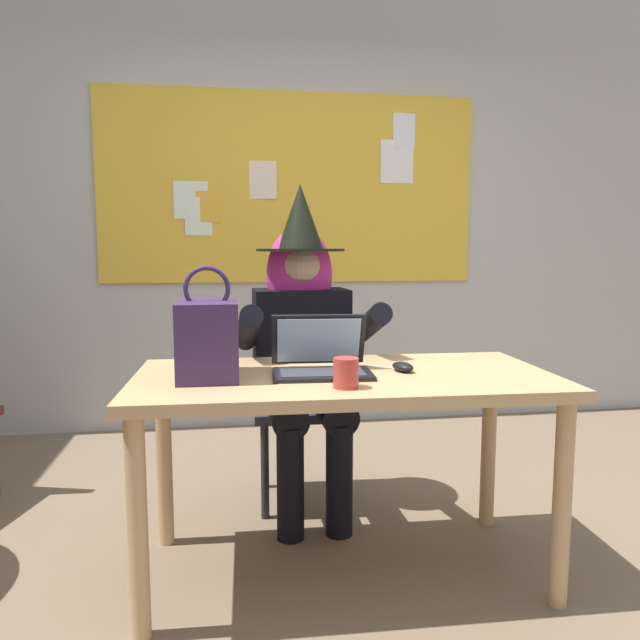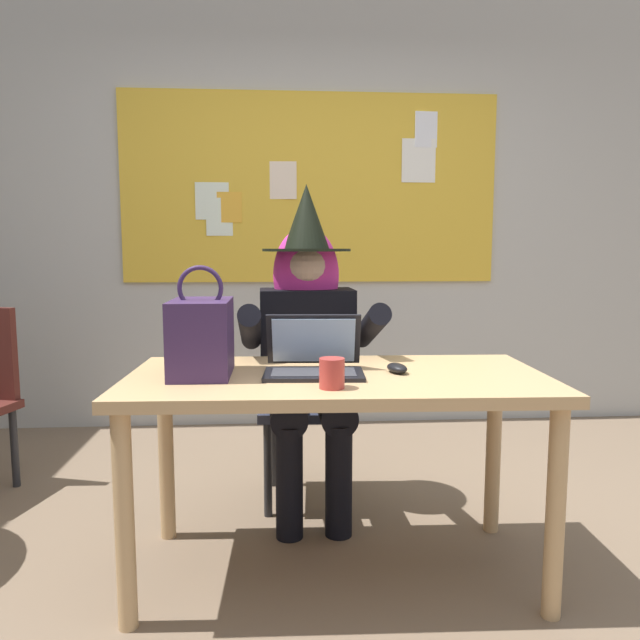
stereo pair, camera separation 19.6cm
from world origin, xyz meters
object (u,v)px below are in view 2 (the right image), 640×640
Objects in this scene: person_costumed at (308,331)px; desk_main at (337,400)px; chair_at_desk at (307,387)px; laptop at (314,360)px; handbag at (201,336)px; coffee_mug at (332,373)px; computer_mouse at (397,368)px.

desk_main is at bearing 5.42° from person_costumed.
chair_at_desk is 0.31m from person_costumed.
handbag is at bearing -176.77° from laptop.
chair_at_desk is at bearing 95.56° from desk_main.
desk_main is at bearing 80.18° from coffee_mug.
computer_mouse is (0.29, -0.01, -0.03)m from laptop.
person_costumed is at bearing 1.91° from chair_at_desk.
computer_mouse is at bearing 24.28° from person_costumed.
handbag is at bearing -26.45° from chair_at_desk.
desk_main is 1.61× the size of chair_at_desk.
chair_at_desk is 0.87m from handbag.
coffee_mug reaches higher than desk_main.
computer_mouse is 0.69m from handbag.
desk_main is 1.01× the size of person_costumed.
person_costumed is at bearing 92.50° from laptop.
person_costumed is 3.83× the size of handbag.
chair_at_desk is (-0.07, 0.71, -0.12)m from desk_main.
coffee_mug reaches higher than computer_mouse.
chair_at_desk is 0.80m from computer_mouse.
coffee_mug is (0.04, -0.23, 0.00)m from laptop.
person_costumed reaches higher than handbag.
person_costumed reaches higher than computer_mouse.
laptop is 0.29m from computer_mouse.
laptop is (-0.08, 0.02, 0.14)m from desk_main.
person_costumed is 0.70m from handbag.
desk_main is at bearing -2.29° from handbag.
desk_main is 0.52m from handbag.
handbag reaches higher than laptop.
person_costumed is 4.09× the size of laptop.
person_costumed reaches higher than laptop.
laptop is at bearing 2.40° from chair_at_desk.
handbag is (-0.47, 0.02, 0.23)m from desk_main.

